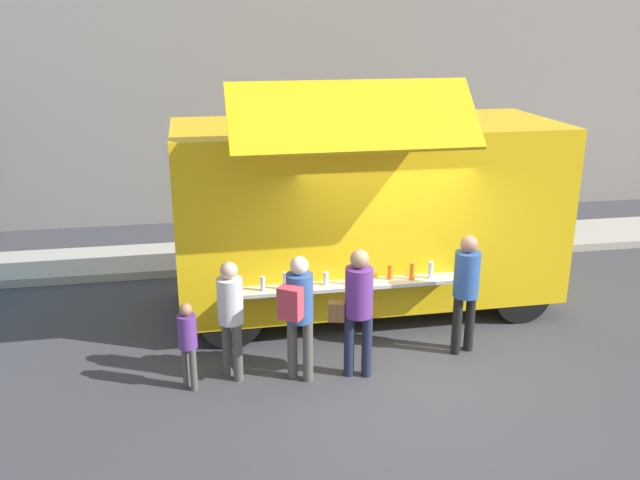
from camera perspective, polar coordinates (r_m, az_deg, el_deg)
The scene contains 10 objects.
ground_plane at distance 9.15m, azimuth 7.41°, elevation -11.45°, with size 60.00×60.00×0.00m, color #38383D.
curb_strip at distance 13.42m, azimuth -15.94°, elevation -1.77°, with size 28.00×1.60×0.15m, color #9E998E.
building_behind at distance 16.48m, azimuth -12.56°, elevation 18.72°, with size 32.00×2.40×9.51m, color gray.
food_truck_main at distance 10.67m, azimuth 3.89°, elevation 2.51°, with size 5.86×3.22×3.72m.
trash_bin at distance 14.51m, azimuth 17.33°, elevation 1.39°, with size 0.60×0.60×1.01m, color #2E653A.
customer_front_ordering at distance 8.72m, azimuth 3.16°, elevation -5.25°, with size 0.57×0.36×1.75m.
customer_mid_with_backpack at distance 8.60m, azimuth -1.83°, elevation -5.59°, with size 0.49×0.54×1.69m.
customer_rear_waiting at distance 8.77m, azimuth -7.48°, elevation -5.81°, with size 0.33×0.33×1.61m.
customer_extra_browsing at distance 9.54m, azimuth 12.12°, elevation -3.59°, with size 0.35×0.35×1.72m.
child_near_queue at distance 8.72m, azimuth -11.00°, elevation -8.06°, with size 0.24×0.24×1.17m.
Camera 1 is at (-2.54, -7.54, 4.52)m, focal length 38.31 mm.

